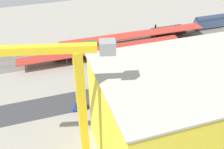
% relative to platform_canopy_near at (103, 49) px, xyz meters
% --- Properties ---
extents(ground_plane, '(169.70, 169.70, 0.00)m').
position_rel_platform_canopy_near_xyz_m(ground_plane, '(-6.83, 15.26, -3.73)').
color(ground_plane, gray).
rests_on(ground_plane, ground).
extents(rail_bed, '(106.37, 16.33, 0.01)m').
position_rel_platform_canopy_near_xyz_m(rail_bed, '(-6.83, -7.10, -3.73)').
color(rail_bed, '#665E54').
rests_on(rail_bed, ground).
extents(street_asphalt, '(106.25, 11.69, 0.01)m').
position_rel_platform_canopy_near_xyz_m(street_asphalt, '(-6.83, 21.09, -3.73)').
color(street_asphalt, '#38383D').
rests_on(street_asphalt, ground).
extents(track_rails, '(106.03, 9.90, 0.12)m').
position_rel_platform_canopy_near_xyz_m(track_rails, '(-6.83, -7.10, -3.55)').
color(track_rails, '#9E9EA8').
rests_on(track_rails, ground).
extents(platform_canopy_near, '(60.45, 6.62, 3.92)m').
position_rel_platform_canopy_near_xyz_m(platform_canopy_near, '(0.00, 0.00, 0.00)').
color(platform_canopy_near, '#A82D23').
rests_on(platform_canopy_near, ground).
extents(platform_canopy_far, '(59.23, 6.92, 4.42)m').
position_rel_platform_canopy_near_xyz_m(platform_canopy_far, '(-14.96, -6.44, 0.48)').
color(platform_canopy_far, '#B73328').
rests_on(platform_canopy_far, ground).
extents(locomotive, '(16.01, 3.41, 5.34)m').
position_rel_platform_canopy_near_xyz_m(locomotive, '(-32.44, -9.93, -1.82)').
color(locomotive, black).
rests_on(locomotive, ground).
extents(passenger_coach, '(18.61, 3.62, 6.04)m').
position_rel_platform_canopy_near_xyz_m(passenger_coach, '(-55.11, -9.93, -0.57)').
color(passenger_coach, black).
rests_on(passenger_coach, ground).
extents(freight_coach_far, '(16.84, 3.38, 5.78)m').
position_rel_platform_canopy_near_xyz_m(freight_coach_far, '(9.63, -4.28, -0.70)').
color(freight_coach_far, black).
rests_on(freight_coach_far, ground).
extents(parked_car_0, '(4.06, 1.79, 1.63)m').
position_rel_platform_canopy_near_xyz_m(parked_car_0, '(-29.54, 24.65, -3.00)').
color(parked_car_0, black).
rests_on(parked_car_0, ground).
extents(parked_car_1, '(4.27, 1.82, 1.66)m').
position_rel_platform_canopy_near_xyz_m(parked_car_1, '(-22.98, 24.49, -2.99)').
color(parked_car_1, black).
rests_on(parked_car_1, ground).
extents(parked_car_2, '(4.48, 1.86, 1.76)m').
position_rel_platform_canopy_near_xyz_m(parked_car_2, '(-16.31, 24.24, -2.95)').
color(parked_car_2, black).
rests_on(parked_car_2, ground).
extents(parked_car_3, '(4.82, 2.07, 1.66)m').
position_rel_platform_canopy_near_xyz_m(parked_car_3, '(-11.14, 24.79, -3.00)').
color(parked_car_3, black).
rests_on(parked_car_3, ground).
extents(parked_car_4, '(4.83, 1.95, 1.70)m').
position_rel_platform_canopy_near_xyz_m(parked_car_4, '(-4.26, 24.88, -2.97)').
color(parked_car_4, black).
rests_on(parked_car_4, ground).
extents(parked_car_5, '(4.41, 1.81, 1.83)m').
position_rel_platform_canopy_near_xyz_m(parked_car_5, '(2.15, 24.75, -2.92)').
color(parked_car_5, black).
rests_on(parked_car_5, ground).
extents(parked_car_6, '(4.51, 1.87, 1.73)m').
position_rel_platform_canopy_near_xyz_m(parked_car_6, '(7.88, 24.32, -2.97)').
color(parked_car_6, black).
rests_on(parked_car_6, ground).
extents(parked_car_7, '(4.19, 1.94, 1.76)m').
position_rel_platform_canopy_near_xyz_m(parked_car_7, '(14.72, 24.40, -2.95)').
color(parked_car_7, black).
rests_on(parked_car_7, ground).
extents(construction_building, '(33.67, 24.70, 21.77)m').
position_rel_platform_canopy_near_xyz_m(construction_building, '(-2.51, 45.22, 7.15)').
color(construction_building, yellow).
rests_on(construction_building, ground).
extents(construction_roof_slab, '(34.28, 25.31, 0.40)m').
position_rel_platform_canopy_near_xyz_m(construction_roof_slab, '(-2.51, 45.22, 18.24)').
color(construction_roof_slab, '#B7B2A8').
rests_on(construction_roof_slab, construction_building).
extents(tower_crane, '(28.21, 8.90, 31.03)m').
position_rel_platform_canopy_near_xyz_m(tower_crane, '(20.39, 43.86, 15.16)').
color(tower_crane, gray).
rests_on(tower_crane, ground).
extents(box_truck_0, '(9.79, 3.33, 3.38)m').
position_rel_platform_canopy_near_xyz_m(box_truck_0, '(-4.73, 27.89, -2.06)').
color(box_truck_0, black).
rests_on(box_truck_0, ground).
extents(street_tree_0, '(5.66, 5.66, 8.44)m').
position_rel_platform_canopy_near_xyz_m(street_tree_0, '(-27.74, 15.43, 1.86)').
color(street_tree_0, brown).
rests_on(street_tree_0, ground).
extents(street_tree_1, '(5.32, 5.32, 7.54)m').
position_rel_platform_canopy_near_xyz_m(street_tree_1, '(-5.28, 16.47, 1.13)').
color(street_tree_1, brown).
rests_on(street_tree_1, ground).
extents(street_tree_2, '(5.18, 5.18, 8.21)m').
position_rel_platform_canopy_near_xyz_m(street_tree_2, '(-5.14, 16.52, 1.87)').
color(street_tree_2, brown).
rests_on(street_tree_2, ground).
extents(street_tree_3, '(5.96, 5.96, 8.59)m').
position_rel_platform_canopy_near_xyz_m(street_tree_3, '(-20.45, 15.59, 1.87)').
color(street_tree_3, brown).
rests_on(street_tree_3, ground).
extents(street_tree_4, '(5.42, 5.42, 8.31)m').
position_rel_platform_canopy_near_xyz_m(street_tree_4, '(6.85, 16.18, 1.85)').
color(street_tree_4, brown).
rests_on(street_tree_4, ground).
extents(traffic_light, '(0.50, 0.36, 7.29)m').
position_rel_platform_canopy_near_xyz_m(traffic_light, '(-15.47, 16.10, 1.03)').
color(traffic_light, '#333333').
rests_on(traffic_light, ground).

